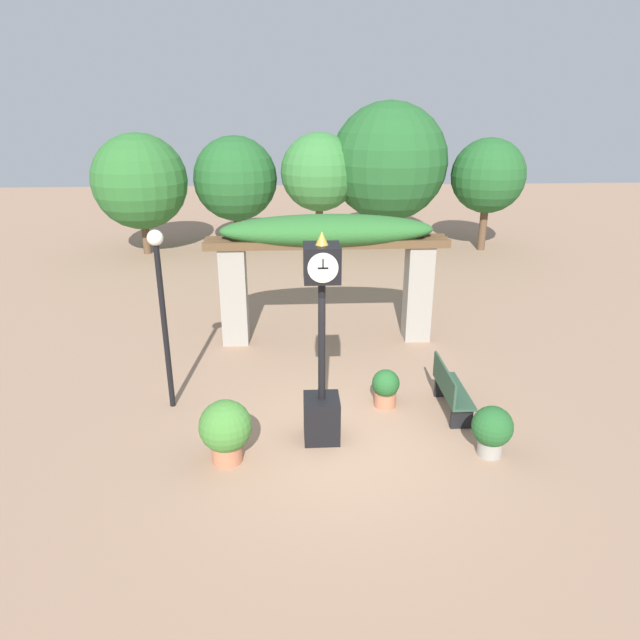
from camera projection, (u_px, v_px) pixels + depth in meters
name	position (u px, v px, depth m)	size (l,w,h in m)	color
ground_plane	(344.00, 442.00, 9.44)	(60.00, 60.00, 0.00)	#9E7A60
pedestal_clock	(322.00, 358.00, 9.02)	(0.58, 0.59, 3.51)	black
pergola	(327.00, 248.00, 12.66)	(5.40, 1.18, 2.96)	gray
potted_plant_near_left	(492.00, 429.00, 8.96)	(0.65, 0.65, 0.83)	gray
potted_plant_near_right	(386.00, 387.00, 10.45)	(0.51, 0.51, 0.71)	#B26B4C
potted_plant_far_left	(226.00, 429.00, 8.76)	(0.82, 0.82, 1.03)	#B26B4C
park_bench	(450.00, 390.00, 10.22)	(0.42, 1.40, 0.89)	#2D4C38
lamp_post	(161.00, 295.00, 9.79)	(0.27, 0.27, 3.30)	black
tree_line	(317.00, 171.00, 20.58)	(15.39, 4.29, 5.28)	brown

